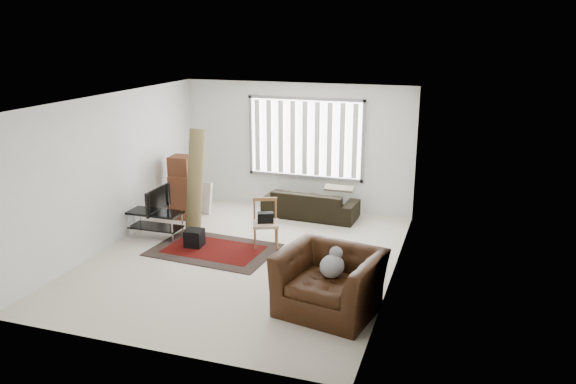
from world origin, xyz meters
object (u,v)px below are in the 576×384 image
Objects in this scene: sofa at (311,200)px; moving_boxes at (183,189)px; armchair at (330,278)px; side_chair at (265,221)px; tv_stand at (156,219)px.

moving_boxes is at bearing 21.58° from sofa.
sofa is 4.03m from armchair.
armchair is at bearing -71.95° from side_chair.
side_chair is at bearing 6.22° from tv_stand.
moving_boxes is 0.66× the size of sofa.
side_chair is 0.56× the size of armchair.
armchair is at bearing -37.56° from moving_boxes.
moving_boxes is at bearing 133.70° from side_chair.
moving_boxes is (-0.06, 1.20, 0.24)m from tv_stand.
sofa is 1.84m from side_chair.
tv_stand is 1.18× the size of side_chair.
moving_boxes reaches higher than sofa.
moving_boxes reaches higher than tv_stand.
side_chair is (2.10, 0.23, 0.11)m from tv_stand.
side_chair reaches higher than tv_stand.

